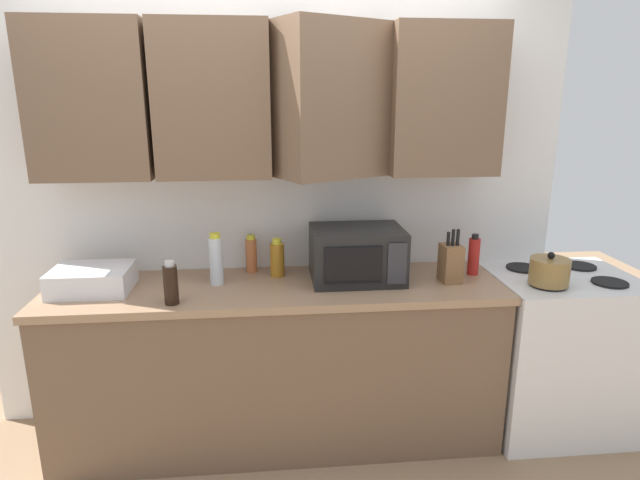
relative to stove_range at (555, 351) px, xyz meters
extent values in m
cube|color=white|center=(-1.56, 0.35, 0.85)|extent=(3.23, 0.06, 2.60)
cube|color=brown|center=(-2.44, 0.16, 1.37)|extent=(0.56, 0.33, 0.75)
cube|color=brown|center=(-1.85, 0.16, 1.37)|extent=(0.56, 0.33, 0.75)
cube|color=brown|center=(-1.27, 0.12, 1.37)|extent=(0.65, 0.55, 0.75)
cube|color=brown|center=(-0.69, 0.16, 1.37)|extent=(0.56, 0.33, 0.75)
cube|color=brown|center=(-1.56, 0.02, -0.02)|extent=(2.33, 0.60, 0.86)
cube|color=#9E7A5B|center=(-1.56, 0.02, 0.43)|extent=(2.36, 0.63, 0.04)
cube|color=silver|center=(0.00, 0.00, 0.00)|extent=(0.76, 0.64, 0.90)
cylinder|color=black|center=(-0.17, -0.14, 0.45)|extent=(0.18, 0.18, 0.01)
cylinder|color=black|center=(0.17, -0.14, 0.45)|extent=(0.18, 0.18, 0.01)
cylinder|color=black|center=(-0.17, 0.14, 0.45)|extent=(0.18, 0.18, 0.01)
cylinder|color=black|center=(0.17, 0.14, 0.45)|extent=(0.18, 0.18, 0.01)
cylinder|color=olive|center=(-0.17, -0.14, 0.53)|extent=(0.20, 0.20, 0.13)
sphere|color=black|center=(-0.17, -0.14, 0.61)|extent=(0.04, 0.04, 0.04)
cube|color=black|center=(-1.14, 0.06, 0.59)|extent=(0.48, 0.36, 0.28)
cube|color=black|center=(-1.19, -0.12, 0.59)|extent=(0.29, 0.01, 0.18)
cube|color=#2D2D33|center=(-0.96, -0.12, 0.59)|extent=(0.10, 0.01, 0.21)
cube|color=silver|center=(-2.49, 0.02, 0.51)|extent=(0.38, 0.30, 0.12)
cube|color=brown|center=(-0.65, -0.02, 0.55)|extent=(0.11, 0.13, 0.20)
cylinder|color=black|center=(-0.68, -0.03, 0.68)|extent=(0.02, 0.02, 0.07)
cylinder|color=black|center=(-0.65, -0.03, 0.69)|extent=(0.02, 0.02, 0.09)
cylinder|color=black|center=(-0.63, -0.03, 0.69)|extent=(0.02, 0.02, 0.09)
cylinder|color=black|center=(-2.06, -0.20, 0.54)|extent=(0.07, 0.07, 0.19)
cylinder|color=silver|center=(-2.06, -0.20, 0.65)|extent=(0.04, 0.04, 0.03)
cylinder|color=silver|center=(-1.87, 0.06, 0.57)|extent=(0.07, 0.07, 0.25)
cylinder|color=yellow|center=(-1.87, 0.06, 0.71)|extent=(0.05, 0.05, 0.03)
cylinder|color=#AD701E|center=(-1.56, 0.16, 0.54)|extent=(0.08, 0.08, 0.18)
cylinder|color=yellow|center=(-1.56, 0.16, 0.64)|extent=(0.05, 0.05, 0.03)
cylinder|color=#BC6638|center=(-1.70, 0.24, 0.54)|extent=(0.06, 0.06, 0.19)
cylinder|color=yellow|center=(-1.70, 0.24, 0.65)|extent=(0.05, 0.05, 0.02)
cylinder|color=red|center=(-0.49, 0.08, 0.55)|extent=(0.06, 0.06, 0.20)
cylinder|color=black|center=(-0.49, 0.08, 0.66)|extent=(0.04, 0.04, 0.03)
camera|label=1|loc=(-1.60, -2.61, 1.40)|focal=29.94mm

